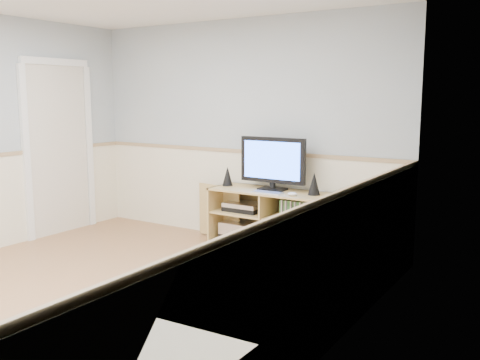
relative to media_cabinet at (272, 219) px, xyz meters
name	(u,v)px	position (x,y,z in m)	size (l,w,h in m)	color
room	(96,149)	(-0.60, -1.91, 0.88)	(4.04, 4.54, 2.54)	tan
media_cabinet	(272,219)	(0.00, 0.00, 0.00)	(2.05, 0.49, 0.65)	tan
monitor	(273,162)	(0.00, -0.01, 0.62)	(0.76, 0.18, 0.56)	black
speaker_left	(228,176)	(-0.56, -0.04, 0.43)	(0.12, 0.12, 0.22)	black
speaker_right	(314,184)	(0.50, -0.04, 0.43)	(0.13, 0.13, 0.23)	black
keyboard	(267,192)	(0.05, -0.20, 0.32)	(0.32, 0.13, 0.01)	silver
mouse	(292,194)	(0.33, -0.20, 0.34)	(0.10, 0.06, 0.04)	white
av_components	(242,226)	(-0.35, -0.06, -0.11)	(0.50, 0.30, 0.47)	black
game_consoles	(297,248)	(0.34, -0.07, -0.26)	(0.45, 0.30, 0.11)	white
game_cases	(299,210)	(0.35, -0.08, 0.15)	(0.38, 0.14, 0.19)	#3F8C3F
wall_outlet	(319,196)	(0.45, 0.20, 0.27)	(0.12, 0.03, 0.12)	white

